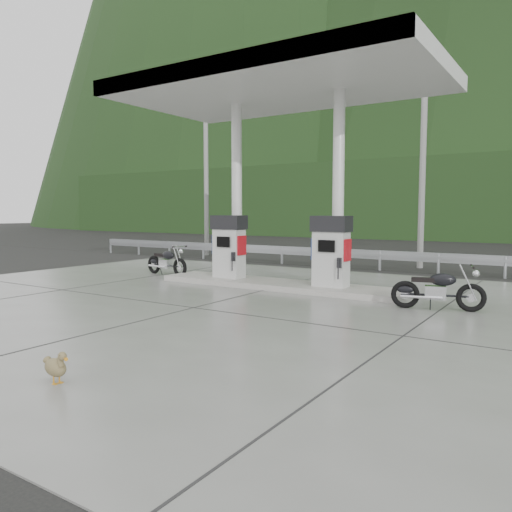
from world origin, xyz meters
The scene contains 16 objects.
ground centered at (0.00, 0.00, 0.00)m, with size 160.00×160.00×0.00m, color black.
forecourt_apron centered at (0.00, 0.00, 0.01)m, with size 18.00×14.00×0.02m, color slate.
pump_island centered at (0.00, 2.50, 0.10)m, with size 7.00×1.40×0.15m, color gray.
gas_pump_left centered at (-1.60, 2.50, 1.07)m, with size 0.95×0.55×1.80m, color silver, non-canonical shape.
gas_pump_right centered at (1.60, 2.50, 1.07)m, with size 0.95×0.55×1.80m, color silver, non-canonical shape.
canopy_column_left centered at (-1.60, 2.90, 2.67)m, with size 0.30×0.30×5.00m, color white.
canopy_column_right centered at (1.60, 2.90, 2.67)m, with size 0.30×0.30×5.00m, color white.
canopy_roof centered at (0.00, 2.50, 5.37)m, with size 8.50×5.00×0.40m, color white.
guardrail centered at (0.00, 8.00, 0.71)m, with size 26.00×0.16×1.42m, color #9CA0A4, non-canonical shape.
road centered at (0.00, 11.50, 0.00)m, with size 60.00×7.00×0.01m, color black.
utility_pole_a centered at (-8.00, 9.50, 4.00)m, with size 0.22×0.22×8.00m, color gray.
utility_pole_b centered at (2.00, 9.50, 4.00)m, with size 0.22×0.22×8.00m, color gray.
tree_band centered at (0.00, 30.00, 3.00)m, with size 80.00×6.00×6.00m, color black.
motorcycle_left centered at (-4.34, 2.81, 0.45)m, with size 1.80×0.57×0.85m, color black, non-canonical shape.
motorcycle_right centered at (4.44, 1.62, 0.44)m, with size 1.77×0.56×0.84m, color black, non-canonical shape.
duck centered at (1.64, -5.52, 0.20)m, with size 0.50×0.14×0.36m, color brown, non-canonical shape.
Camera 1 is at (6.85, -9.12, 2.07)m, focal length 35.00 mm.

